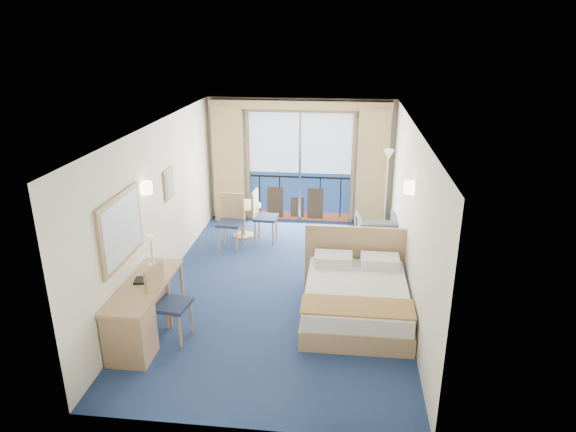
% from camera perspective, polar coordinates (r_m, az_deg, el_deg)
% --- Properties ---
extents(floor, '(6.50, 6.50, 0.00)m').
position_cam_1_polar(floor, '(8.66, -0.69, -7.89)').
color(floor, navy).
rests_on(floor, ground).
extents(room_walls, '(4.04, 6.54, 2.72)m').
position_cam_1_polar(room_walls, '(7.98, -0.74, 3.44)').
color(room_walls, white).
rests_on(room_walls, ground).
extents(balcony_door, '(2.36, 0.03, 2.52)m').
position_cam_1_polar(balcony_door, '(11.23, 1.30, 5.06)').
color(balcony_door, navy).
rests_on(balcony_door, room_walls).
extents(curtain_left, '(0.65, 0.22, 2.55)m').
position_cam_1_polar(curtain_left, '(11.30, -6.62, 5.71)').
color(curtain_left, tan).
rests_on(curtain_left, room_walls).
extents(curtain_right, '(0.65, 0.22, 2.55)m').
position_cam_1_polar(curtain_right, '(11.03, 9.35, 5.21)').
color(curtain_right, tan).
rests_on(curtain_right, room_walls).
extents(pelmet, '(3.80, 0.25, 0.18)m').
position_cam_1_polar(pelmet, '(10.83, 1.34, 12.25)').
color(pelmet, tan).
rests_on(pelmet, room_walls).
extents(mirror, '(0.05, 1.25, 0.95)m').
position_cam_1_polar(mirror, '(7.21, -18.03, -1.38)').
color(mirror, tan).
rests_on(mirror, room_walls).
extents(wall_print, '(0.04, 0.42, 0.52)m').
position_cam_1_polar(wall_print, '(8.90, -13.08, 3.50)').
color(wall_print, tan).
rests_on(wall_print, room_walls).
extents(sconce_left, '(0.18, 0.18, 0.18)m').
position_cam_1_polar(sconce_left, '(7.88, -15.46, 3.03)').
color(sconce_left, '#FFE9B2').
rests_on(sconce_left, room_walls).
extents(sconce_right, '(0.18, 0.18, 0.18)m').
position_cam_1_polar(sconce_right, '(7.82, 13.39, 3.08)').
color(sconce_right, '#FFE9B2').
rests_on(sconce_right, room_walls).
extents(bed, '(1.68, 2.00, 1.06)m').
position_cam_1_polar(bed, '(7.82, 7.55, -8.91)').
color(bed, tan).
rests_on(bed, ground).
extents(nightstand, '(0.37, 0.36, 0.49)m').
position_cam_1_polar(nightstand, '(9.17, 11.10, -4.92)').
color(nightstand, tan).
rests_on(nightstand, ground).
extents(phone, '(0.19, 0.15, 0.08)m').
position_cam_1_polar(phone, '(9.10, 11.36, -3.17)').
color(phone, silver).
rests_on(phone, nightstand).
extents(armchair, '(0.85, 0.87, 0.71)m').
position_cam_1_polar(armchair, '(10.05, 9.84, -1.86)').
color(armchair, '#4D535E').
rests_on(armchair, ground).
extents(floor_lamp, '(0.24, 0.24, 1.77)m').
position_cam_1_polar(floor_lamp, '(10.69, 11.00, 5.01)').
color(floor_lamp, silver).
rests_on(floor_lamp, ground).
extents(desk, '(0.58, 1.68, 0.79)m').
position_cam_1_polar(desk, '(7.14, -16.81, -11.45)').
color(desk, tan).
rests_on(desk, ground).
extents(desk_chair, '(0.54, 0.53, 1.09)m').
position_cam_1_polar(desk_chair, '(7.28, -13.54, -8.83)').
color(desk_chair, '#202B4B').
rests_on(desk_chair, ground).
extents(folder, '(0.32, 0.26, 0.03)m').
position_cam_1_polar(folder, '(7.41, -15.59, -6.88)').
color(folder, black).
rests_on(folder, desk).
extents(desk_lamp, '(0.13, 0.13, 0.48)m').
position_cam_1_polar(desk_lamp, '(7.66, -15.00, -3.04)').
color(desk_lamp, silver).
rests_on(desk_lamp, desk).
extents(round_table, '(0.76, 0.76, 0.68)m').
position_cam_1_polar(round_table, '(10.56, -5.04, 0.40)').
color(round_table, tan).
rests_on(round_table, ground).
extents(table_chair_a, '(0.48, 0.47, 1.05)m').
position_cam_1_polar(table_chair_a, '(10.26, -3.01, 0.32)').
color(table_chair_a, '#202B4B').
rests_on(table_chair_a, ground).
extents(table_chair_b, '(0.49, 0.50, 1.06)m').
position_cam_1_polar(table_chair_b, '(10.07, -6.33, -0.15)').
color(table_chair_b, '#202B4B').
rests_on(table_chair_b, ground).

